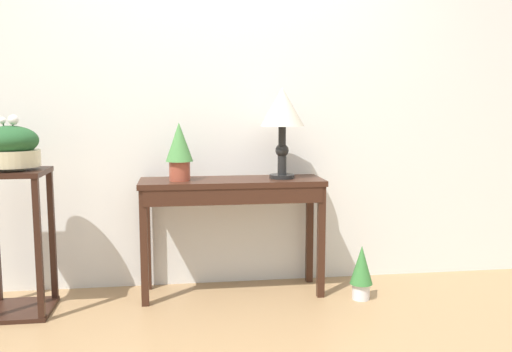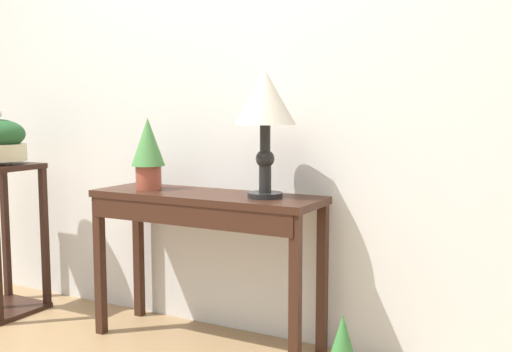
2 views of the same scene
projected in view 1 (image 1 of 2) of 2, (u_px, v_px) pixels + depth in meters
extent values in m
cube|color=silver|center=(221.00, 81.00, 3.66)|extent=(9.00, 0.10, 2.80)
cube|color=#381E14|center=(232.00, 182.00, 3.48)|extent=(1.18, 0.38, 0.03)
cube|color=#381E14|center=(235.00, 196.00, 3.32)|extent=(1.11, 0.03, 0.10)
cube|color=#381E14|center=(144.00, 249.00, 3.30)|extent=(0.04, 0.04, 0.73)
cube|color=#381E14|center=(321.00, 242.00, 3.45)|extent=(0.04, 0.04, 0.73)
cube|color=#381E14|center=(147.00, 237.00, 3.60)|extent=(0.04, 0.04, 0.73)
cube|color=#381E14|center=(310.00, 231.00, 3.76)|extent=(0.04, 0.04, 0.73)
cylinder|color=black|center=(282.00, 176.00, 3.52)|extent=(0.16, 0.16, 0.02)
cylinder|color=black|center=(282.00, 162.00, 3.51)|extent=(0.06, 0.06, 0.16)
sphere|color=black|center=(282.00, 150.00, 3.50)|extent=(0.09, 0.09, 0.09)
cylinder|color=black|center=(282.00, 138.00, 3.49)|extent=(0.05, 0.05, 0.16)
cone|color=beige|center=(282.00, 107.00, 3.46)|extent=(0.28, 0.28, 0.25)
cylinder|color=#9E4733|center=(180.00, 171.00, 3.40)|extent=(0.13, 0.13, 0.12)
cone|color=#478442|center=(179.00, 142.00, 3.38)|extent=(0.17, 0.17, 0.24)
cube|color=black|center=(12.00, 173.00, 3.13)|extent=(0.38, 0.38, 0.03)
cube|color=black|center=(20.00, 310.00, 3.23)|extent=(0.38, 0.38, 0.03)
cube|color=black|center=(39.00, 249.00, 3.04)|extent=(0.04, 0.03, 0.80)
cube|color=black|center=(52.00, 235.00, 3.37)|extent=(0.04, 0.04, 0.80)
cylinder|color=beige|center=(12.00, 168.00, 3.12)|extent=(0.15, 0.15, 0.02)
cylinder|color=beige|center=(11.00, 158.00, 3.12)|extent=(0.32, 0.32, 0.10)
ellipsoid|color=#235128|center=(10.00, 141.00, 3.10)|extent=(0.31, 0.31, 0.17)
cylinder|color=#235128|center=(6.00, 135.00, 3.09)|extent=(0.04, 0.02, 0.17)
sphere|color=white|center=(2.00, 120.00, 3.07)|extent=(0.04, 0.04, 0.04)
cylinder|color=#235128|center=(8.00, 140.00, 3.11)|extent=(0.04, 0.03, 0.12)
sphere|color=white|center=(5.00, 129.00, 3.11)|extent=(0.05, 0.05, 0.05)
cylinder|color=#235128|center=(12.00, 135.00, 3.09)|extent=(0.04, 0.02, 0.17)
sphere|color=white|center=(13.00, 120.00, 3.08)|extent=(0.06, 0.06, 0.06)
cylinder|color=silver|center=(361.00, 292.00, 3.45)|extent=(0.11, 0.11, 0.11)
cone|color=#387A38|center=(362.00, 265.00, 3.43)|extent=(0.14, 0.14, 0.25)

